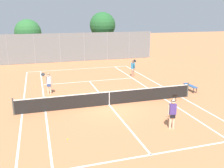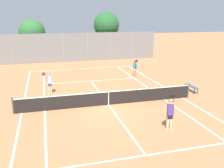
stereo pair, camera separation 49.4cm
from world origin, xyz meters
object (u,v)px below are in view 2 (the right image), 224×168
(loose_tennis_ball_2, at_px, (132,91))
(courtside_bench, at_px, (192,87))
(tennis_net, at_px, (109,98))
(player_near_side, at_px, (170,113))
(loose_tennis_ball_3, at_px, (75,81))
(loose_tennis_ball_1, at_px, (37,86))
(tree_behind_right, at_px, (107,26))
(tree_behind_left, at_px, (31,33))
(loose_tennis_ball_0, at_px, (64,139))
(player_far_left, at_px, (49,82))
(player_far_right, at_px, (135,67))

(loose_tennis_ball_2, bearing_deg, courtside_bench, -17.16)
(tennis_net, xyz_separation_m, loose_tennis_ball_2, (2.57, 2.57, -0.48))
(player_near_side, relative_size, loose_tennis_ball_3, 26.88)
(loose_tennis_ball_1, distance_m, tree_behind_right, 17.52)
(tree_behind_left, bearing_deg, tree_behind_right, 3.54)
(loose_tennis_ball_0, relative_size, tree_behind_left, 0.01)
(tennis_net, bearing_deg, courtside_bench, 9.76)
(tennis_net, height_order, loose_tennis_ball_3, tennis_net)
(loose_tennis_ball_3, relative_size, tree_behind_left, 0.01)
(loose_tennis_ball_2, relative_size, tree_behind_left, 0.01)
(player_far_left, bearing_deg, player_near_side, -53.59)
(courtside_bench, bearing_deg, tree_behind_left, 124.45)
(player_far_right, relative_size, loose_tennis_ball_2, 26.88)
(player_far_left, bearing_deg, player_far_right, 22.34)
(tennis_net, distance_m, tree_behind_left, 20.14)
(loose_tennis_ball_0, distance_m, courtside_bench, 11.53)
(player_far_left, bearing_deg, courtside_bench, -12.46)
(player_far_right, bearing_deg, loose_tennis_ball_2, -112.86)
(tennis_net, xyz_separation_m, player_far_right, (4.38, 6.87, 0.42))
(tree_behind_left, bearing_deg, loose_tennis_ball_2, -64.54)
(courtside_bench, bearing_deg, loose_tennis_ball_2, 162.84)
(tennis_net, xyz_separation_m, player_near_side, (2.16, -4.35, 0.42))
(player_far_right, height_order, loose_tennis_ball_3, player_far_right)
(player_far_left, relative_size, loose_tennis_ball_0, 26.88)
(loose_tennis_ball_3, distance_m, courtside_bench, 10.02)
(tennis_net, bearing_deg, tree_behind_left, 105.56)
(tree_behind_left, bearing_deg, player_far_left, -83.92)
(player_far_left, distance_m, tree_behind_left, 15.92)
(player_far_left, distance_m, loose_tennis_ball_0, 7.65)
(tree_behind_left, bearing_deg, loose_tennis_ball_1, -87.22)
(player_far_left, relative_size, courtside_bench, 1.18)
(player_near_side, relative_size, courtside_bench, 1.18)
(tree_behind_left, bearing_deg, player_near_side, -72.32)
(tennis_net, bearing_deg, loose_tennis_ball_0, -129.16)
(player_far_right, xyz_separation_m, courtside_bench, (2.61, -5.67, -0.52))
(courtside_bench, bearing_deg, tree_behind_right, 96.39)
(loose_tennis_ball_1, bearing_deg, player_near_side, -55.94)
(player_far_right, xyz_separation_m, loose_tennis_ball_2, (-1.81, -4.30, -0.89))
(loose_tennis_ball_2, relative_size, loose_tennis_ball_3, 1.00)
(tree_behind_right, bearing_deg, player_far_left, -117.84)
(loose_tennis_ball_3, relative_size, courtside_bench, 0.04)
(player_far_right, relative_size, loose_tennis_ball_1, 26.88)
(player_far_left, xyz_separation_m, player_far_right, (8.06, 3.31, 0.00))
(loose_tennis_ball_1, bearing_deg, loose_tennis_ball_0, -81.79)
(courtside_bench, relative_size, tree_behind_right, 0.24)
(tennis_net, bearing_deg, loose_tennis_ball_2, 45.00)
(player_near_side, xyz_separation_m, tree_behind_right, (2.75, 24.17, 3.34))
(loose_tennis_ball_0, bearing_deg, player_far_left, 93.02)
(loose_tennis_ball_0, relative_size, loose_tennis_ball_2, 1.00)
(courtside_bench, bearing_deg, loose_tennis_ball_3, 147.27)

